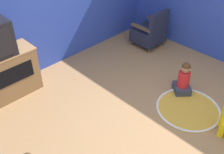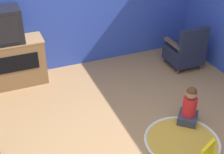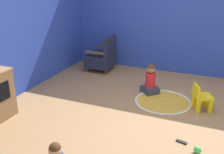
% 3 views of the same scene
% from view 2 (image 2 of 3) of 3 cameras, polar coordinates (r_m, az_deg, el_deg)
% --- Properties ---
extents(ground_plane, '(30.00, 30.00, 0.00)m').
position_cam_2_polar(ground_plane, '(4.23, 6.41, -12.06)').
color(ground_plane, '#9E754C').
extents(tv_cabinet, '(1.28, 0.47, 0.79)m').
position_cam_2_polar(tv_cabinet, '(5.46, -18.78, 2.39)').
color(tv_cabinet, brown).
rests_on(tv_cabinet, ground_plane).
extents(black_armchair, '(0.58, 0.60, 0.84)m').
position_cam_2_polar(black_armchair, '(5.92, 13.27, 4.64)').
color(black_armchair, brown).
rests_on(black_armchair, ground_plane).
extents(play_mat, '(1.02, 1.02, 0.04)m').
position_cam_2_polar(play_mat, '(4.34, 12.68, -11.31)').
color(play_mat, gold).
rests_on(play_mat, ground_plane).
extents(child_watching_left, '(0.40, 0.40, 0.59)m').
position_cam_2_polar(child_watching_left, '(4.53, 13.96, -5.43)').
color(child_watching_left, '#33384C').
rests_on(child_watching_left, ground_plane).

